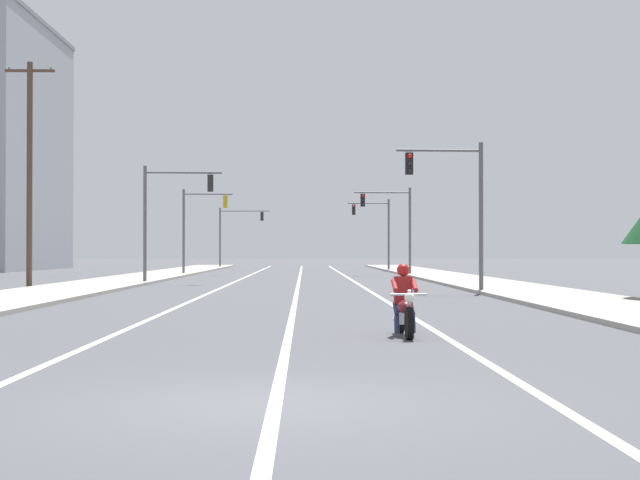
{
  "coord_description": "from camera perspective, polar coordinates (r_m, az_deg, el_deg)",
  "views": [
    {
      "loc": [
        0.51,
        -10.41,
        1.71
      ],
      "look_at": [
        1.01,
        19.75,
        2.08
      ],
      "focal_mm": 51.88,
      "sensor_mm": 36.0,
      "label": 1
    }
  ],
  "objects": [
    {
      "name": "lane_stripe_right",
      "position": [
        55.51,
        1.93,
        -2.46
      ],
      "size": [
        0.16,
        100.0,
        0.01
      ],
      "primitive_type": "cube",
      "color": "beige",
      "rests_on": "ground"
    },
    {
      "name": "motorcycle_with_rider",
      "position": [
        18.76,
        5.22,
        -4.14
      ],
      "size": [
        0.7,
        2.19,
        1.46
      ],
      "color": "black",
      "rests_on": "ground"
    },
    {
      "name": "sidewalk_kerb_right",
      "position": [
        51.25,
        9.29,
        -2.52
      ],
      "size": [
        4.4,
        110.0,
        0.14
      ],
      "primitive_type": "cube",
      "color": "#9E998E",
      "rests_on": "ground"
    },
    {
      "name": "lane_stripe_center",
      "position": [
        55.44,
        -1.29,
        -2.46
      ],
      "size": [
        0.16,
        100.0,
        0.01
      ],
      "primitive_type": "cube",
      "color": "beige",
      "rests_on": "ground"
    },
    {
      "name": "traffic_signal_far_left",
      "position": [
        95.44,
        -5.3,
        0.75
      ],
      "size": [
        5.2,
        0.5,
        6.2
      ],
      "color": "#56565B",
      "rests_on": "ground"
    },
    {
      "name": "traffic_signal_near_right",
      "position": [
        38.4,
        8.48,
        2.75
      ],
      "size": [
        3.61,
        0.53,
        6.2
      ],
      "color": "#56565B",
      "rests_on": "ground"
    },
    {
      "name": "traffic_signal_near_left",
      "position": [
        49.22,
        -9.42,
        2.04
      ],
      "size": [
        4.11,
        0.48,
        6.2
      ],
      "color": "#56565B",
      "rests_on": "ground"
    },
    {
      "name": "ground_plane",
      "position": [
        10.56,
        -3.75,
        -10.03
      ],
      "size": [
        400.0,
        400.0,
        0.0
      ],
      "primitive_type": "plane",
      "color": "#47474C"
    },
    {
      "name": "traffic_signal_mid_right",
      "position": [
        65.31,
        4.6,
        1.35
      ],
      "size": [
        4.03,
        0.52,
        6.2
      ],
      "color": "#56565B",
      "rests_on": "ground"
    },
    {
      "name": "sidewalk_kerb_left",
      "position": [
        51.44,
        -12.31,
        -2.51
      ],
      "size": [
        4.4,
        110.0,
        0.14
      ],
      "primitive_type": "cube",
      "color": "#9E998E",
      "rests_on": "ground"
    },
    {
      "name": "lane_stripe_left",
      "position": [
        55.57,
        -4.97,
        -2.45
      ],
      "size": [
        0.16,
        100.0,
        0.01
      ],
      "primitive_type": "cube",
      "color": "beige",
      "rests_on": "ground"
    },
    {
      "name": "utility_pole_left_near",
      "position": [
        44.46,
        -17.48,
        4.12
      ],
      "size": [
        2.27,
        0.26,
        10.4
      ],
      "color": "#4C3828",
      "rests_on": "ground"
    },
    {
      "name": "traffic_signal_far_right",
      "position": [
        79.72,
        3.55,
        0.96
      ],
      "size": [
        3.64,
        0.37,
        6.2
      ],
      "color": "#56565B",
      "rests_on": "ground"
    },
    {
      "name": "traffic_signal_mid_left",
      "position": [
        67.42,
        -7.57,
        1.27
      ],
      "size": [
        3.63,
        0.38,
        6.2
      ],
      "color": "#56565B",
      "rests_on": "ground"
    }
  ]
}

